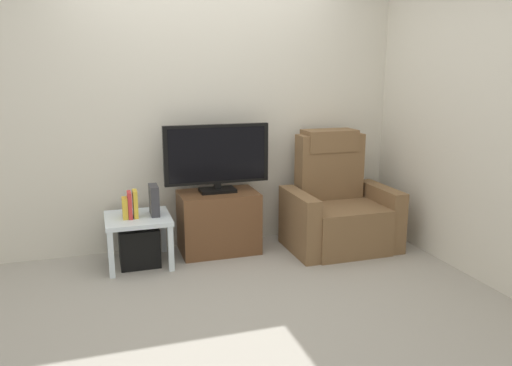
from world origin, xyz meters
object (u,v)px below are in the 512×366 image
Objects in this scene: tv_stand at (219,222)px; book_rightmost at (135,204)px; recliner_armchair at (338,207)px; book_leftmost at (125,208)px; television at (217,157)px; side_table at (138,224)px; book_middle at (130,205)px; game_console at (154,200)px; subwoofer_box at (139,245)px.

tv_stand is 3.00× the size of book_rightmost.
book_leftmost is (-1.93, 0.07, 0.14)m from recliner_armchair.
television is 0.90m from side_table.
book_middle reaches higher than tv_stand.
book_rightmost reaches higher than side_table.
side_table is at bearing -176.05° from game_console.
television is at bearing 9.30° from side_table.
tv_stand is 0.74× the size of television.
recliner_armchair reaches higher than tv_stand.
tv_stand is at bearing 172.15° from recliner_armchair.
television is at bearing 9.30° from subwoofer_box.
side_table is at bearing 0.00° from subwoofer_box.
television is at bearing 90.00° from tv_stand.
tv_stand is 3.15× the size of book_middle.
recliner_armchair is 1.84m from subwoofer_box.
subwoofer_box is at bearing 11.31° from book_leftmost.
book_middle reaches higher than subwoofer_box.
tv_stand reaches higher than subwoofer_box.
book_middle is 0.87× the size of game_console.
book_middle is (-0.79, -0.12, 0.26)m from tv_stand.
subwoofer_box is 1.48× the size of book_middle.
game_console is (0.15, 0.01, 0.39)m from subwoofer_box.
book_middle is (-0.06, -0.02, 0.37)m from subwoofer_box.
book_middle is at bearing -169.98° from television.
television is 4.26× the size of book_middle.
television reaches higher than game_console.
subwoofer_box is (-0.73, -0.12, -0.72)m from television.
book_middle is (-0.06, -0.02, 0.18)m from side_table.
book_leftmost is at bearing 180.00° from book_rightmost.
recliner_armchair reaches higher than book_middle.
recliner_armchair is at bearing -9.97° from tv_stand.
game_console is at bearing 6.98° from book_leftmost.
tv_stand is 2.12× the size of subwoofer_box.
book_middle is at bearing 180.00° from book_rightmost.
book_rightmost is at bearing 179.82° from recliner_armchair.
side_table is 2.42× the size of book_middle.
book_middle is (0.04, 0.00, 0.02)m from book_leftmost.
book_leftmost is 0.75× the size of book_rightmost.
side_table is at bearing 11.31° from book_leftmost.
recliner_armchair is 1.83m from side_table.
book_leftmost reaches higher than tv_stand.
game_console reaches higher than side_table.
book_leftmost reaches higher than subwoofer_box.
side_table is at bearing 179.17° from recliner_armchair.
game_console reaches higher than subwoofer_box.
subwoofer_box is at bearing 55.60° from book_rightmost.
television is at bearing 171.19° from recliner_armchair.
game_console reaches higher than book_middle.
book_middle is 0.21m from game_console.
book_leftmost is at bearing -170.45° from television.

